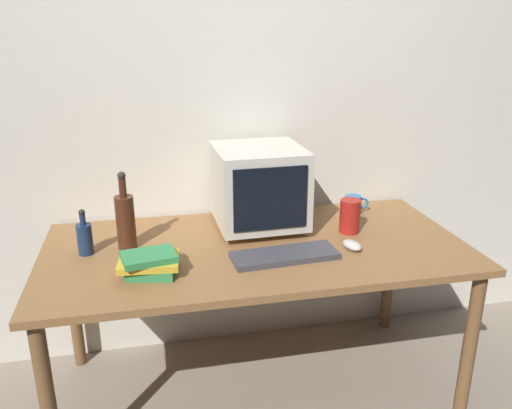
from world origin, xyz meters
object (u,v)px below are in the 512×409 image
at_px(bottle_tall, 125,220).
at_px(bottle_short, 85,238).
at_px(keyboard, 285,255).
at_px(computer_mouse, 352,245).
at_px(book_stack, 150,263).
at_px(crt_monitor, 259,187).
at_px(mug, 353,205).
at_px(metal_canister, 350,216).

xyz_separation_m(bottle_tall, bottle_short, (-0.16, -0.03, -0.05)).
bearing_deg(keyboard, bottle_short, 160.58).
height_order(computer_mouse, book_stack, book_stack).
xyz_separation_m(crt_monitor, mug, (0.49, 0.08, -0.15)).
distance_m(keyboard, bottle_tall, 0.66).
relative_size(crt_monitor, mug, 3.32).
bearing_deg(computer_mouse, book_stack, 168.09).
relative_size(crt_monitor, metal_canister, 2.66).
distance_m(crt_monitor, mug, 0.52).
bearing_deg(mug, computer_mouse, -112.69).
distance_m(crt_monitor, keyboard, 0.39).
distance_m(mug, metal_canister, 0.25).
xyz_separation_m(keyboard, mug, (0.46, 0.42, 0.03)).
height_order(computer_mouse, mug, mug).
bearing_deg(crt_monitor, mug, 9.55).
xyz_separation_m(keyboard, bottle_tall, (-0.61, 0.24, 0.11)).
xyz_separation_m(crt_monitor, computer_mouse, (0.32, -0.32, -0.17)).
bearing_deg(book_stack, bottle_short, 136.58).
distance_m(computer_mouse, mug, 0.43).
bearing_deg(bottle_tall, keyboard, -21.11).
bearing_deg(keyboard, bottle_tall, 154.53).
distance_m(book_stack, metal_canister, 0.90).
relative_size(keyboard, bottle_short, 2.21).
distance_m(book_stack, mug, 1.08).
height_order(keyboard, computer_mouse, computer_mouse).
distance_m(keyboard, bottle_short, 0.80).
height_order(book_stack, metal_canister, metal_canister).
bearing_deg(computer_mouse, metal_canister, 56.32).
bearing_deg(metal_canister, mug, 63.75).
xyz_separation_m(computer_mouse, metal_canister, (0.06, 0.18, 0.06)).
height_order(computer_mouse, metal_canister, metal_canister).
bearing_deg(bottle_tall, metal_canister, -1.89).
height_order(bottle_tall, mug, bottle_tall).
bearing_deg(bottle_tall, book_stack, -71.68).
distance_m(crt_monitor, bottle_tall, 0.59).
height_order(bottle_short, metal_canister, bottle_short).
bearing_deg(keyboard, metal_canister, 25.69).
bearing_deg(crt_monitor, bottle_short, -169.82).
bearing_deg(metal_canister, book_stack, -165.13).
bearing_deg(keyboard, mug, 38.24).
bearing_deg(metal_canister, bottle_tall, 178.11).
height_order(crt_monitor, keyboard, crt_monitor).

